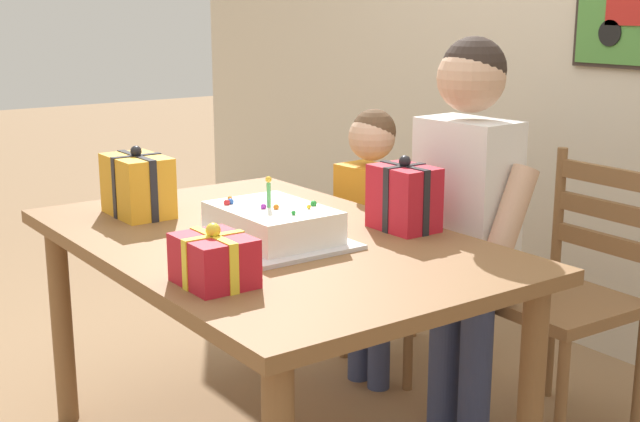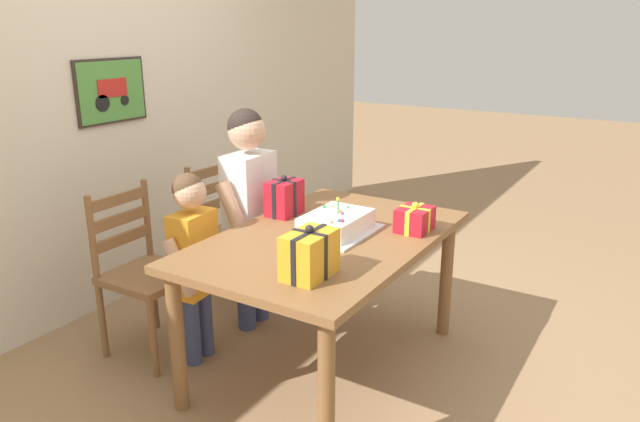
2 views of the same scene
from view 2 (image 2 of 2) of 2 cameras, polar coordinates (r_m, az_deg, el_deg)
The scene contains 11 objects.
ground_plane at distance 3.29m, azimuth 0.61°, elevation -14.58°, with size 20.00×20.00×0.00m, color #997551.
back_wall at distance 3.91m, azimuth -20.55°, elevation 9.83°, with size 6.40×0.11×2.60m.
dining_table at distance 3.00m, azimuth 0.65°, elevation -4.01°, with size 1.50×0.96×0.74m.
birthday_cake at distance 2.99m, azimuth 1.55°, elevation -1.24°, with size 0.44×0.34×0.19m.
gift_box_red_large at distance 3.27m, azimuth -3.44°, elevation 1.27°, with size 0.20×0.15×0.23m.
gift_box_beside_cake at distance 2.47m, azimuth -1.00°, elevation -4.17°, with size 0.25×0.16×0.23m.
gift_box_corner_small at distance 3.06m, azimuth 9.04°, elevation -0.79°, with size 0.20×0.16×0.16m.
chair_left at distance 3.38m, azimuth -16.48°, elevation -5.55°, with size 0.43×0.43×0.92m.
chair_right at distance 3.85m, azimuth -8.63°, elevation -2.12°, with size 0.44×0.44×0.92m.
child_older at distance 3.43m, azimuth -6.75°, elevation 1.24°, with size 0.48×0.28×1.31m.
child_younger at distance 3.15m, azimuth -11.98°, elevation -3.69°, with size 0.39×0.23×1.04m.
Camera 2 is at (-2.39, -1.43, 1.75)m, focal length 33.45 mm.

